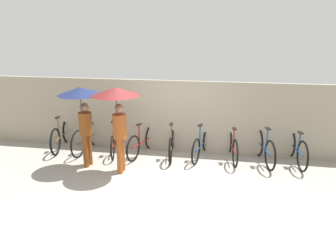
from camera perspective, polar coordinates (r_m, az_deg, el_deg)
name	(u,v)px	position (r m, az deg, el deg)	size (l,w,h in m)	color
ground_plane	(160,182)	(7.42, -1.44, -9.71)	(30.00, 30.00, 0.00)	#9E998E
back_wall	(174,117)	(8.94, 1.09, 1.65)	(14.34, 0.12, 1.98)	gray
parked_bicycle_0	(62,135)	(9.76, -18.04, -1.55)	(0.48, 1.77, 1.03)	black
parked_bicycle_1	(87,137)	(9.38, -13.87, -1.89)	(0.44, 1.77, 1.11)	black
parked_bicycle_2	(115,140)	(9.13, -9.24, -2.40)	(0.55, 1.70, 1.07)	black
parked_bicycle_3	(143,141)	(8.87, -4.43, -2.70)	(0.55, 1.71, 0.99)	black
parked_bicycle_4	(172,143)	(8.75, 0.66, -2.94)	(0.44, 1.78, 1.11)	black
parked_bicycle_5	(202,144)	(8.70, 5.87, -3.17)	(0.52, 1.67, 1.09)	black
parked_bicycle_6	(232,146)	(8.68, 11.09, -3.36)	(0.44, 1.72, 1.02)	black
parked_bicycle_7	(264,148)	(8.66, 16.36, -3.66)	(0.52, 1.70, 1.01)	black
parked_bicycle_8	(296,149)	(8.86, 21.41, -3.67)	(0.44, 1.72, 0.98)	black
pedestrian_leading	(82,104)	(7.94, -14.78, 3.70)	(1.04, 1.04, 2.00)	brown
pedestrian_center	(117,105)	(7.39, -8.84, 3.61)	(1.09, 1.09, 2.06)	#9E4C1E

